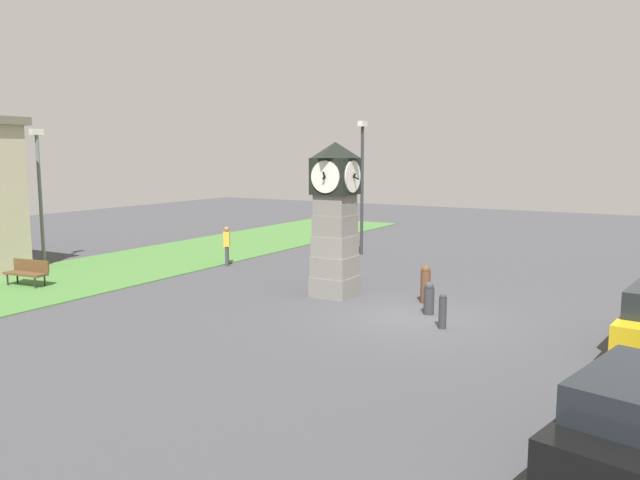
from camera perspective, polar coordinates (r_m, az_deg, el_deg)
The scene contains 10 objects.
ground_plane at distance 17.56m, azimuth 8.43°, elevation -7.04°, with size 70.47×70.47×0.00m, color #424247.
clock_tower at distance 19.53m, azimuth 1.38°, elevation 1.95°, with size 1.53×1.64×4.86m.
bollard_near_tower at distance 16.54m, azimuth 11.15°, elevation -6.35°, with size 0.20×0.20×0.93m.
bollard_mid_row at distance 17.90m, azimuth 9.93°, elevation -5.23°, with size 0.30×0.30×0.93m.
bollard_far_row at distance 19.21m, azimuth 9.62°, elevation -3.96°, with size 0.30×0.30×1.16m.
bench at distance 23.51m, azimuth -25.17°, elevation -2.59°, with size 0.73×1.65×0.90m.
pedestrian_near_bench at distance 25.41m, azimuth -8.52°, elevation -0.32°, with size 0.47×0.42×1.60m.
street_lamp_near_road at distance 27.77m, azimuth 3.87°, elevation 5.71°, with size 0.50×0.24×5.92m.
street_lamp_far_side at distance 27.49m, azimuth -24.26°, elevation 4.53°, with size 0.50×0.24×5.48m.
grass_verge_far at distance 25.30m, azimuth -19.77°, elevation -2.77°, with size 42.28×6.34×0.04m, color #477A38.
Camera 1 is at (-15.73, -6.36, 4.50)m, focal length 35.00 mm.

